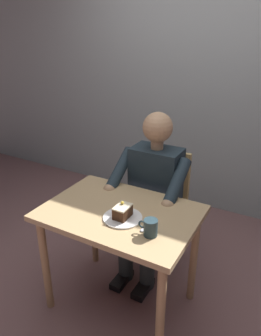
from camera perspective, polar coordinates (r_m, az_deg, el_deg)
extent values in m
plane|color=#825B5A|center=(2.43, -1.64, -22.71)|extent=(14.00, 14.00, 0.00)
cube|color=#97A4A3|center=(3.21, 14.02, 18.39)|extent=(6.40, 0.12, 3.00)
cube|color=tan|center=(1.97, -1.89, -8.08)|extent=(0.94, 0.66, 0.04)
cylinder|color=tan|center=(1.88, 5.40, -24.68)|extent=(0.05, 0.05, 0.72)
cylinder|color=tan|center=(2.22, -15.04, -16.27)|extent=(0.05, 0.05, 0.72)
cylinder|color=tan|center=(2.25, 11.29, -15.25)|extent=(0.05, 0.05, 0.72)
cylinder|color=tan|center=(2.55, -6.60, -9.76)|extent=(0.05, 0.05, 0.72)
cube|color=tan|center=(2.53, 4.54, -8.12)|extent=(0.42, 0.42, 0.04)
cube|color=tan|center=(2.57, 6.50, -1.49)|extent=(0.38, 0.04, 0.45)
cylinder|color=tan|center=(2.47, 6.47, -15.33)|extent=(0.04, 0.04, 0.43)
cylinder|color=tan|center=(2.59, -1.05, -12.97)|extent=(0.04, 0.04, 0.43)
cylinder|color=tan|center=(2.74, 9.50, -11.07)|extent=(0.04, 0.04, 0.43)
cylinder|color=tan|center=(2.85, 2.63, -9.19)|extent=(0.04, 0.04, 0.43)
cube|color=#202E37|center=(2.38, 4.55, -2.50)|extent=(0.36, 0.22, 0.53)
sphere|color=tan|center=(2.23, 4.90, 7.29)|extent=(0.21, 0.21, 0.21)
cylinder|color=tan|center=(2.27, 4.79, 4.22)|extent=(0.09, 0.09, 0.06)
cylinder|color=#202E37|center=(2.14, 8.42, -2.38)|extent=(0.08, 0.33, 0.26)
sphere|color=tan|center=(2.06, 6.60, -6.77)|extent=(0.09, 0.09, 0.09)
cylinder|color=#202E37|center=(2.31, -1.77, -0.07)|extent=(0.08, 0.33, 0.26)
sphere|color=tan|center=(2.23, -3.85, -4.00)|extent=(0.09, 0.09, 0.09)
cylinder|color=#2C3635|center=(2.40, 5.08, -10.20)|extent=(0.13, 0.38, 0.14)
cylinder|color=#2C3635|center=(2.46, 1.22, -9.10)|extent=(0.13, 0.38, 0.14)
cylinder|color=#2C3635|center=(2.40, 3.02, -16.77)|extent=(0.11, 0.11, 0.41)
cube|color=black|center=(2.48, 2.27, -20.71)|extent=(0.09, 0.22, 0.05)
cylinder|color=#2C3635|center=(2.46, -0.87, -15.47)|extent=(0.11, 0.11, 0.41)
cube|color=black|center=(2.54, -1.56, -19.34)|extent=(0.09, 0.22, 0.05)
cylinder|color=white|center=(1.88, -1.41, -8.90)|extent=(0.23, 0.23, 0.01)
cube|color=#3E2313|center=(1.86, -1.42, -7.92)|extent=(0.08, 0.11, 0.07)
cube|color=beige|center=(1.85, -1.44, -6.95)|extent=(0.08, 0.11, 0.01)
sphere|color=gold|center=(1.86, -1.48, -6.25)|extent=(0.02, 0.02, 0.02)
cylinder|color=#233740|center=(1.73, 3.62, -10.63)|extent=(0.08, 0.08, 0.10)
torus|color=#233740|center=(1.74, 2.11, -10.07)|extent=(0.05, 0.01, 0.05)
cylinder|color=black|center=(1.70, 3.65, -9.48)|extent=(0.07, 0.07, 0.01)
cube|color=silver|center=(1.83, 3.20, -10.00)|extent=(0.03, 0.11, 0.01)
ellipsoid|color=silver|center=(1.78, 2.19, -11.05)|extent=(0.03, 0.04, 0.01)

